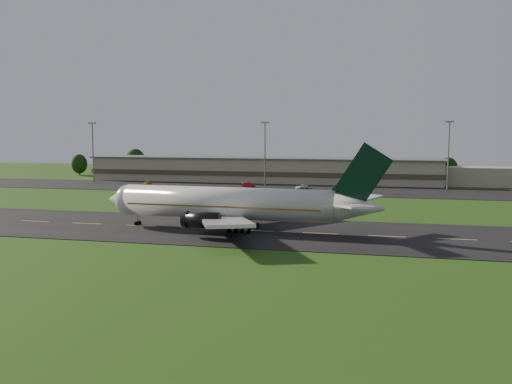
% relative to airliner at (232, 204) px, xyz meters
% --- Properties ---
extents(ground, '(360.00, 360.00, 0.00)m').
position_rel_airliner_xyz_m(ground, '(-17.41, 0.03, -4.66)').
color(ground, '#1F4010').
rests_on(ground, ground).
extents(taxiway, '(220.00, 30.00, 0.10)m').
position_rel_airliner_xyz_m(taxiway, '(-17.41, 0.03, -4.61)').
color(taxiway, black).
rests_on(taxiway, ground).
extents(apron, '(260.00, 30.00, 0.10)m').
position_rel_airliner_xyz_m(apron, '(-17.41, 72.03, -4.61)').
color(apron, black).
rests_on(apron, ground).
extents(airliner, '(51.29, 42.15, 15.57)m').
position_rel_airliner_xyz_m(airliner, '(0.00, 0.00, 0.00)').
color(airliner, white).
rests_on(airliner, ground).
extents(terminal, '(145.00, 16.00, 8.40)m').
position_rel_airliner_xyz_m(terminal, '(-11.01, 96.22, -0.67)').
color(terminal, tan).
rests_on(terminal, ground).
extents(light_mast_west, '(2.40, 1.20, 20.35)m').
position_rel_airliner_xyz_m(light_mast_west, '(-72.41, 80.03, 8.08)').
color(light_mast_west, gray).
rests_on(light_mast_west, ground).
extents(light_mast_centre, '(2.40, 1.20, 20.35)m').
position_rel_airliner_xyz_m(light_mast_centre, '(-12.41, 80.03, 8.08)').
color(light_mast_centre, gray).
rests_on(light_mast_centre, ground).
extents(light_mast_east, '(2.40, 1.20, 20.35)m').
position_rel_airliner_xyz_m(light_mast_east, '(42.59, 80.03, 8.08)').
color(light_mast_east, gray).
rests_on(light_mast_east, ground).
extents(tree_line, '(198.57, 10.09, 11.15)m').
position_rel_airliner_xyz_m(tree_line, '(18.62, 105.90, 0.57)').
color(tree_line, black).
rests_on(tree_line, ground).
extents(service_vehicle_a, '(1.83, 4.28, 1.44)m').
position_rel_airliner_xyz_m(service_vehicle_a, '(-49.12, 71.99, -3.84)').
color(service_vehicle_a, '#C49D0B').
rests_on(service_vehicle_a, apron).
extents(service_vehicle_b, '(4.61, 2.91, 1.44)m').
position_rel_airliner_xyz_m(service_vehicle_b, '(-16.66, 75.61, -3.84)').
color(service_vehicle_b, '#A00A1A').
rests_on(service_vehicle_b, apron).
extents(service_vehicle_c, '(4.22, 4.83, 1.24)m').
position_rel_airliner_xyz_m(service_vehicle_c, '(0.48, 73.86, -3.94)').
color(service_vehicle_c, white).
rests_on(service_vehicle_c, apron).
extents(service_vehicle_d, '(3.69, 4.25, 1.17)m').
position_rel_airliner_xyz_m(service_vehicle_d, '(18.36, 69.29, -3.97)').
color(service_vehicle_d, '#D9B90C').
rests_on(service_vehicle_d, apron).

